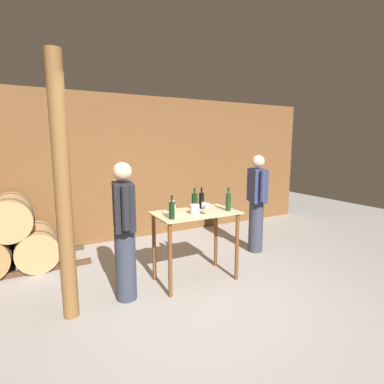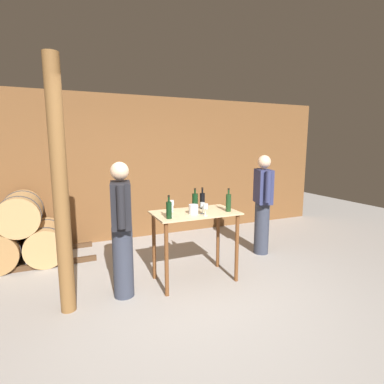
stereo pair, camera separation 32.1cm
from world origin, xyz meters
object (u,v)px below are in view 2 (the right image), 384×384
object	(u,v)px
wine_glass_near_left	(171,208)
wine_glass_near_right	(206,207)
wine_bottle_far_left	(169,209)
person_host	(263,203)
wine_bottle_left	(195,201)
wooden_post	(60,190)
wine_glass_far_side	(203,206)
wine_bottle_right	(228,202)
wine_glass_near_center	(172,203)
person_visitor_with_scarf	(122,227)
wine_bottle_center	(202,200)
ice_bucket	(193,209)

from	to	relation	value
wine_glass_near_left	wine_glass_near_right	world-z (taller)	wine_glass_near_right
wine_bottle_far_left	person_host	world-z (taller)	person_host
wine_bottle_left	wine_glass_near_left	bearing A→B (deg)	-150.55
wooden_post	wine_glass_far_side	bearing A→B (deg)	-0.34
wine_bottle_right	wine_glass_near_center	size ratio (longest dim) A/B	2.03
wine_glass_near_right	person_visitor_with_scarf	xyz separation A→B (m)	(-0.99, 0.19, -0.20)
wine_bottle_right	wine_glass_near_right	xyz separation A→B (m)	(-0.39, -0.10, -0.01)
person_visitor_with_scarf	wine_bottle_far_left	bearing A→B (deg)	-13.92
wooden_post	wine_glass_near_right	world-z (taller)	wooden_post
wine_bottle_left	person_host	bearing A→B (deg)	12.98
wine_bottle_far_left	person_host	xyz separation A→B (m)	(1.85, 0.64, -0.18)
wine_bottle_left	wine_bottle_center	bearing A→B (deg)	5.40
wooden_post	wine_bottle_center	distance (m)	1.82
wine_glass_near_left	ice_bucket	distance (m)	0.31
wine_glass_near_left	person_host	world-z (taller)	person_host
wine_bottle_far_left	wine_glass_near_right	world-z (taller)	wine_bottle_far_left
wine_glass_near_right	ice_bucket	world-z (taller)	wine_glass_near_right
wine_bottle_far_left	wine_bottle_center	world-z (taller)	wine_bottle_center
person_host	wine_glass_near_right	bearing A→B (deg)	-153.17
wine_bottle_far_left	wine_bottle_center	bearing A→B (deg)	29.40
person_host	person_visitor_with_scarf	size ratio (longest dim) A/B	1.01
wine_glass_far_side	ice_bucket	size ratio (longest dim) A/B	1.21
wine_bottle_right	person_visitor_with_scarf	distance (m)	1.40
wine_bottle_left	wine_glass_near_left	size ratio (longest dim) A/B	1.96
wine_glass_near_right	wine_bottle_center	bearing A→B (deg)	69.67
wine_bottle_left	ice_bucket	size ratio (longest dim) A/B	2.40
wine_bottle_right	wine_bottle_center	bearing A→B (deg)	128.34
wine_bottle_right	person_host	distance (m)	1.19
wine_bottle_center	wine_bottle_right	distance (m)	0.38
wine_bottle_right	wine_glass_near_right	bearing A→B (deg)	-165.07
wine_glass_near_center	person_host	distance (m)	1.73
person_visitor_with_scarf	wine_glass_near_center	bearing A→B (deg)	15.75
wooden_post	ice_bucket	world-z (taller)	wooden_post
wine_glass_near_center	wine_glass_far_side	size ratio (longest dim) A/B	1.03
wine_bottle_left	wine_bottle_center	size ratio (longest dim) A/B	0.99
person_host	wine_glass_near_left	bearing A→B (deg)	-162.68
wine_bottle_far_left	person_host	distance (m)	1.96
wine_bottle_left	wine_glass_near_right	distance (m)	0.39
wine_glass_near_left	wine_glass_near_right	size ratio (longest dim) A/B	0.96
wine_bottle_center	wine_glass_near_center	bearing A→B (deg)	-178.52
wine_bottle_far_left	wine_bottle_left	world-z (taller)	wine_bottle_left
wine_glass_near_left	person_visitor_with_scarf	world-z (taller)	person_visitor_with_scarf
ice_bucket	person_visitor_with_scarf	size ratio (longest dim) A/B	0.08
wine_glass_near_center	wine_bottle_far_left	bearing A→B (deg)	-115.08
wine_bottle_far_left	person_host	size ratio (longest dim) A/B	0.17
wine_bottle_left	person_host	xyz separation A→B (m)	(1.36, 0.31, -0.19)
wine_glass_near_center	wine_glass_far_side	world-z (taller)	wine_glass_near_center
wine_glass_near_center	wine_glass_near_right	world-z (taller)	wine_glass_near_right
wine_glass_near_right	person_visitor_with_scarf	size ratio (longest dim) A/B	0.10
wine_glass_near_center	person_host	size ratio (longest dim) A/B	0.09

